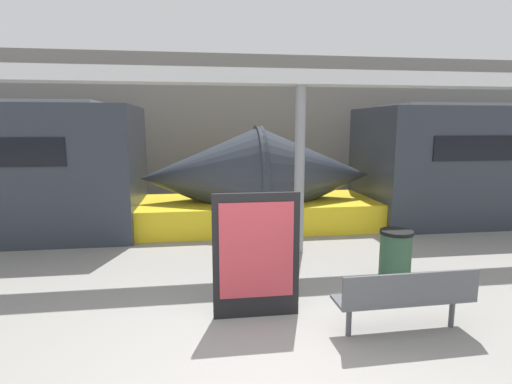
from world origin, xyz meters
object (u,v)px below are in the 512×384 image
object	(u,v)px
bench_near	(406,295)
poster_board	(256,255)
support_column_near	(299,171)
trash_bin	(395,256)

from	to	relation	value
bench_near	poster_board	xyz separation A→B (m)	(-1.80, 0.75, 0.36)
bench_near	support_column_near	distance (m)	3.73
bench_near	support_column_near	size ratio (longest dim) A/B	0.53
bench_near	trash_bin	size ratio (longest dim) A/B	2.03
bench_near	trash_bin	xyz separation A→B (m)	(0.73, 1.71, -0.08)
trash_bin	poster_board	size ratio (longest dim) A/B	0.51
trash_bin	support_column_near	size ratio (longest dim) A/B	0.26
poster_board	support_column_near	xyz separation A→B (m)	(1.28, 2.75, 0.82)
bench_near	trash_bin	bearing A→B (deg)	65.70
bench_near	support_column_near	bearing A→B (deg)	97.22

